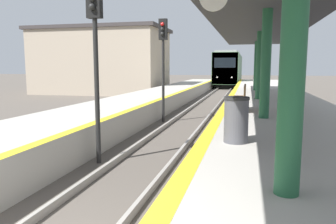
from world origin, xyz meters
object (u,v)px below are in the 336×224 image
signal_mid (163,51)px  signal_near (95,38)px  bench (241,97)px  train (230,69)px  trash_bin (236,120)px

signal_mid → signal_near: bearing=-90.2°
signal_mid → bench: signal_mid is taller
train → trash_bin: train is taller
trash_bin → bench: 5.15m
trash_bin → bench: trash_bin is taller
signal_near → bench: signal_near is taller
signal_mid → bench: bearing=-32.2°
signal_near → bench: (3.47, 4.40, -1.78)m
signal_near → bench: 5.88m
train → signal_near: 38.71m
trash_bin → signal_mid: bearing=115.3°
train → signal_mid: bearing=-92.1°
signal_near → signal_mid: bearing=89.8°
train → trash_bin: 39.50m
train → trash_bin: (2.30, -39.43, -0.81)m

